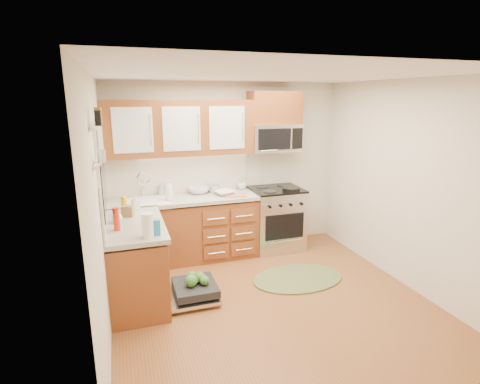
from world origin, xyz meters
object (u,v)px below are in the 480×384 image
object	(u,v)px
paper_towel_roll	(148,225)
cutting_board	(236,195)
rug	(298,278)
bowl_a	(224,193)
upper_cabinets	(180,128)
range	(276,218)
bowl_b	(199,190)
skillet	(291,189)
cup	(242,186)
microwave	(275,138)
stock_pot	(214,189)
dishwasher	(192,291)
sink	(146,210)

from	to	relation	value
paper_towel_roll	cutting_board	bearing A→B (deg)	43.76
rug	bowl_a	size ratio (longest dim) A/B	4.52
upper_cabinets	range	xyz separation A→B (m)	(1.41, -0.15, -1.40)
bowl_b	upper_cabinets	bearing A→B (deg)	-174.24
skillet	cup	world-z (taller)	cup
rug	cutting_board	world-z (taller)	cutting_board
range	cutting_board	size ratio (longest dim) A/B	3.18
skillet	bowl_b	size ratio (longest dim) A/B	0.83
cup	paper_towel_roll	bearing A→B (deg)	-133.29
range	cup	xyz separation A→B (m)	(-0.48, 0.22, 0.50)
rug	bowl_b	distance (m)	1.87
microwave	stock_pot	xyz separation A→B (m)	(-0.93, 0.05, -0.72)
dishwasher	microwave	bearing A→B (deg)	39.07
upper_cabinets	skillet	xyz separation A→B (m)	(1.55, -0.34, -0.90)
dishwasher	stock_pot	distance (m)	1.68
stock_pot	cutting_board	world-z (taller)	stock_pot
paper_towel_roll	sink	bearing A→B (deg)	86.82
range	stock_pot	bearing A→B (deg)	169.61
sink	cutting_board	bearing A→B (deg)	-6.07
skillet	stock_pot	world-z (taller)	stock_pot
range	bowl_a	xyz separation A→B (m)	(-0.83, -0.04, 0.48)
microwave	bowl_b	size ratio (longest dim) A/B	2.47
upper_cabinets	skillet	distance (m)	1.82
upper_cabinets	cutting_board	world-z (taller)	upper_cabinets
sink	cutting_board	distance (m)	1.25
microwave	skillet	distance (m)	0.81
cutting_board	paper_towel_roll	bearing A→B (deg)	-136.24
sink	rug	xyz separation A→B (m)	(1.79, -1.05, -0.79)
paper_towel_roll	cup	world-z (taller)	paper_towel_roll
cutting_board	cup	size ratio (longest dim) A/B	2.17
upper_cabinets	paper_towel_roll	size ratio (longest dim) A/B	8.25
upper_cabinets	cutting_board	size ratio (longest dim) A/B	6.86
paper_towel_roll	microwave	bearing A→B (deg)	37.15
range	cutting_board	distance (m)	0.84
range	rug	world-z (taller)	range
microwave	paper_towel_roll	distance (m)	2.60
dishwasher	stock_pot	xyz separation A→B (m)	(0.61, 1.30, 0.88)
range	dishwasher	distance (m)	1.95
cup	range	bearing A→B (deg)	-24.62
upper_cabinets	microwave	xyz separation A→B (m)	(1.41, -0.02, -0.18)
stock_pot	cup	size ratio (longest dim) A/B	1.27
bowl_b	paper_towel_roll	bearing A→B (deg)	-118.42
microwave	paper_towel_roll	xyz separation A→B (m)	(-2.01, -1.52, -0.65)
microwave	cutting_board	size ratio (longest dim) A/B	2.54
dishwasher	bowl_b	distance (m)	1.61
dishwasher	cup	world-z (taller)	cup
sink	paper_towel_roll	xyz separation A→B (m)	(-0.08, -1.39, 0.25)
upper_cabinets	dishwasher	bearing A→B (deg)	-96.04
upper_cabinets	bowl_b	distance (m)	0.94
dishwasher	stock_pot	bearing A→B (deg)	64.77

